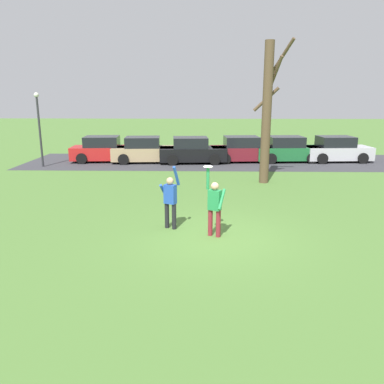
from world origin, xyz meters
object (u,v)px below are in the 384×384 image
object	(u,v)px
parked_car_red	(104,150)
bare_tree_tall	(267,111)
parked_car_silver	(336,150)
lamppost_by_lot	(39,122)
person_defender	(170,198)
frisbee_disc	(208,167)
parked_car_tan	(145,151)
parked_car_green	(287,150)
person_catcher	(215,205)
parked_car_black	(192,151)
parked_car_maroon	(243,150)

from	to	relation	value
parked_car_red	bare_tree_tall	xyz separation A→B (m)	(9.25, -5.90, 2.68)
parked_car_silver	lamppost_by_lot	size ratio (longest dim) A/B	0.99
person_defender	frisbee_disc	size ratio (longest dim) A/B	7.51
parked_car_red	parked_car_tan	distance (m)	2.64
parked_car_red	frisbee_disc	bearing A→B (deg)	-68.58
parked_car_tan	frisbee_disc	bearing A→B (deg)	-78.20
parked_car_red	parked_car_green	world-z (taller)	same
parked_car_silver	parked_car_red	bearing A→B (deg)	176.99
person_catcher	bare_tree_tall	world-z (taller)	bare_tree_tall
person_defender	parked_car_black	bearing A→B (deg)	114.17
frisbee_disc	bare_tree_tall	bearing A→B (deg)	68.80
parked_car_green	bare_tree_tall	bearing A→B (deg)	-115.59
lamppost_by_lot	parked_car_maroon	bearing A→B (deg)	10.18
frisbee_disc	parked_car_red	bearing A→B (deg)	115.87
person_defender	parked_car_black	size ratio (longest dim) A/B	0.48
parked_car_maroon	parked_car_silver	bearing A→B (deg)	-2.31
person_catcher	lamppost_by_lot	distance (m)	15.04
parked_car_tan	bare_tree_tall	size ratio (longest dim) A/B	0.64
person_catcher	person_defender	xyz separation A→B (m)	(-1.36, 0.66, -0.00)
lamppost_by_lot	bare_tree_tall	bearing A→B (deg)	-17.40
frisbee_disc	parked_car_green	size ratio (longest dim) A/B	0.06
person_defender	parked_car_silver	xyz separation A→B (m)	(9.53, 13.03, -0.25)
person_catcher	parked_car_silver	size ratio (longest dim) A/B	0.49
person_catcher	parked_car_red	world-z (taller)	person_catcher
parked_car_maroon	parked_car_red	bearing A→B (deg)	176.52
parked_car_red	parked_car_tan	xyz separation A→B (m)	(2.63, -0.25, 0.00)
parked_car_tan	bare_tree_tall	distance (m)	9.11
parked_car_silver	bare_tree_tall	world-z (taller)	bare_tree_tall
person_defender	bare_tree_tall	bearing A→B (deg)	85.29
frisbee_disc	parked_car_green	world-z (taller)	frisbee_disc
parked_car_green	parked_car_silver	size ratio (longest dim) A/B	1.00
parked_car_red	bare_tree_tall	bearing A→B (deg)	-36.95
parked_car_tan	parked_car_maroon	xyz separation A→B (m)	(6.19, 0.40, 0.00)
person_defender	parked_car_maroon	size ratio (longest dim) A/B	0.48
person_defender	parked_car_maroon	distance (m)	13.30
person_catcher	frisbee_disc	distance (m)	1.13
parked_car_black	parked_car_green	bearing A→B (deg)	1.56
person_catcher	lamppost_by_lot	xyz separation A→B (m)	(-9.78, 11.32, 1.60)
bare_tree_tall	frisbee_disc	bearing A→B (deg)	-111.20
parked_car_red	lamppost_by_lot	bearing A→B (deg)	-152.13
parked_car_black	parked_car_silver	size ratio (longest dim) A/B	1.00
parked_car_black	parked_car_green	distance (m)	6.05
person_catcher	lamppost_by_lot	bearing A→B (deg)	-23.28
bare_tree_tall	lamppost_by_lot	bearing A→B (deg)	162.60
parked_car_black	parked_car_tan	bearing A→B (deg)	173.31
frisbee_disc	parked_car_tan	bearing A→B (deg)	106.25
parked_car_black	parked_car_maroon	world-z (taller)	same
bare_tree_tall	lamppost_by_lot	distance (m)	13.04
person_defender	parked_car_maroon	bearing A→B (deg)	100.31
parked_car_maroon	bare_tree_tall	world-z (taller)	bare_tree_tall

